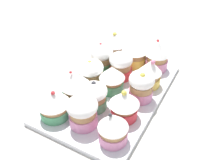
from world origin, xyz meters
TOP-DOWN VIEW (x-y plane):
  - ground_plane at (0.00, 0.00)cm, footprint 180.00×180.00cm
  - baking_tray at (0.00, 0.00)cm, footprint 35.16×22.40cm
  - cupcake_0 at (-13.24, -6.09)cm, footprint 5.82×5.82cm
  - cupcake_1 at (-6.41, -6.47)cm, footprint 5.98×5.98cm
  - cupcake_2 at (0.31, -5.79)cm, footprint 6.32×6.32cm
  - cupcake_3 at (6.26, -5.69)cm, footprint 6.59×6.59cm
  - cupcake_4 at (12.87, -6.48)cm, footprint 6.68×6.68cm
  - cupcake_5 at (-12.47, -0.43)cm, footprint 6.75×6.75cm
  - cupcake_6 at (-5.70, -0.61)cm, footprint 5.76×5.76cm
  - cupcake_7 at (-0.11, 0.32)cm, footprint 5.95×5.95cm
  - cupcake_8 at (6.81, -0.65)cm, footprint 5.82×5.82cm
  - cupcake_9 at (12.00, 0.04)cm, footprint 6.19×6.19cm
  - cupcake_10 at (-13.30, 5.94)cm, footprint 5.80×5.80cm
  - cupcake_11 at (-5.99, 6.85)cm, footprint 5.62×5.62cm
  - cupcake_12 at (-0.66, 6.98)cm, footprint 5.70×5.70cm
  - cupcake_13 at (6.39, 6.26)cm, footprint 6.20×6.20cm
  - cupcake_14 at (12.77, 7.14)cm, footprint 5.71×5.71cm

SIDE VIEW (x-z plane):
  - ground_plane at x=0.00cm, z-range -3.00..0.00cm
  - baking_tray at x=0.00cm, z-range 0.00..1.20cm
  - cupcake_2 at x=0.31cm, z-range 1.09..7.62cm
  - cupcake_8 at x=6.81cm, z-range 1.16..7.68cm
  - cupcake_4 at x=12.87cm, z-range 1.20..7.96cm
  - cupcake_14 at x=12.77cm, z-range 1.17..8.15cm
  - cupcake_7 at x=-0.11cm, z-range 1.36..8.03cm
  - cupcake_9 at x=12.00cm, z-range 1.37..8.03cm
  - cupcake_6 at x=-5.70cm, z-range 1.29..8.17cm
  - cupcake_13 at x=6.39cm, z-range 1.23..8.39cm
  - cupcake_11 at x=-5.99cm, z-range 1.16..8.49cm
  - cupcake_12 at x=-0.66cm, z-range 1.13..8.66cm
  - cupcake_1 at x=-6.41cm, z-range 1.17..8.64cm
  - cupcake_5 at x=-12.47cm, z-range 1.38..8.47cm
  - cupcake_0 at x=-13.24cm, z-range 1.16..8.77cm
  - cupcake_3 at x=6.26cm, z-range 1.25..8.92cm
  - cupcake_10 at x=-13.30cm, z-range 1.10..9.39cm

